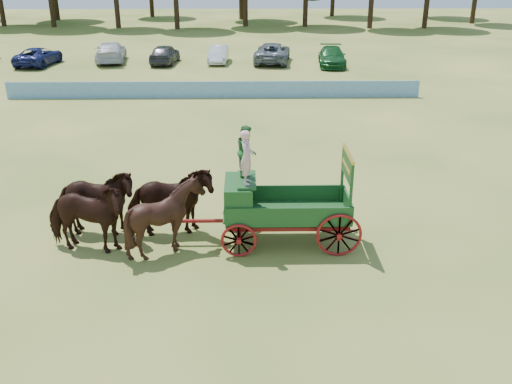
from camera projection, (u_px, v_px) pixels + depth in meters
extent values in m
plane|color=#A89B4C|center=(217.00, 222.00, 19.50)|extent=(160.00, 160.00, 0.00)
imported|color=black|center=(86.00, 218.00, 17.10)|extent=(2.91, 1.72, 2.30)
imported|color=black|center=(95.00, 203.00, 18.11)|extent=(2.76, 1.31, 2.30)
imported|color=black|center=(166.00, 217.00, 17.14)|extent=(2.40, 2.21, 2.31)
imported|color=black|center=(170.00, 202.00, 18.15)|extent=(2.90, 1.70, 2.30)
cube|color=maroon|center=(239.00, 225.00, 17.90)|extent=(0.12, 2.00, 0.12)
cube|color=maroon|center=(334.00, 224.00, 17.95)|extent=(0.12, 2.00, 0.12)
cube|color=maroon|center=(288.00, 229.00, 17.37)|extent=(3.80, 0.10, 0.12)
cube|color=maroon|center=(286.00, 214.00, 18.38)|extent=(3.80, 0.10, 0.12)
cube|color=maroon|center=(210.00, 221.00, 17.82)|extent=(2.80, 0.09, 0.09)
cube|color=#1C4D19|center=(287.00, 213.00, 17.77)|extent=(3.80, 1.80, 0.10)
cube|color=#1C4D19|center=(289.00, 216.00, 16.84)|extent=(3.80, 0.06, 0.55)
cube|color=#1C4D19|center=(285.00, 193.00, 18.46)|extent=(3.80, 0.06, 0.55)
cube|color=#1C4D19|center=(348.00, 204.00, 17.68)|extent=(0.06, 1.80, 0.55)
cube|color=#1C4D19|center=(239.00, 197.00, 17.53)|extent=(0.85, 1.70, 1.05)
cube|color=#1C4D19|center=(247.00, 180.00, 17.31)|extent=(0.55, 1.50, 0.08)
cube|color=#1C4D19|center=(227.00, 203.00, 17.60)|extent=(0.10, 1.60, 0.65)
cube|color=#1C4D19|center=(233.00, 212.00, 17.72)|extent=(0.55, 1.60, 0.06)
cube|color=#1C4D19|center=(351.00, 195.00, 16.69)|extent=(0.08, 0.08, 1.80)
cube|color=#1C4D19|center=(342.00, 175.00, 18.17)|extent=(0.08, 0.08, 1.80)
cube|color=#1C4D19|center=(348.00, 166.00, 17.20)|extent=(0.07, 1.75, 0.75)
cube|color=gold|center=(348.00, 154.00, 17.04)|extent=(0.08, 1.80, 0.09)
cube|color=gold|center=(346.00, 166.00, 17.19)|extent=(0.02, 1.30, 0.12)
torus|color=maroon|center=(239.00, 240.00, 17.04)|extent=(1.09, 0.09, 1.09)
torus|color=maroon|center=(239.00, 214.00, 18.79)|extent=(1.09, 0.09, 1.09)
torus|color=maroon|center=(339.00, 235.00, 17.03)|extent=(1.39, 0.09, 1.39)
torus|color=maroon|center=(330.00, 209.00, 18.78)|extent=(1.39, 0.09, 1.39)
imported|color=beige|center=(247.00, 157.00, 16.66)|extent=(0.39, 0.60, 1.63)
imported|color=#235F29|center=(247.00, 151.00, 17.31)|extent=(0.59, 0.76, 1.57)
cube|color=#1E60A4|center=(214.00, 90.00, 35.87)|extent=(26.00, 0.08, 1.05)
imported|color=navy|center=(39.00, 56.00, 46.24)|extent=(2.98, 5.41, 1.44)
imported|color=silver|center=(111.00, 52.00, 47.62)|extent=(3.00, 5.91, 1.64)
imported|color=#333338|center=(165.00, 54.00, 46.87)|extent=(2.27, 4.77, 1.58)
imported|color=silver|center=(218.00, 55.00, 47.26)|extent=(1.66, 4.23, 1.37)
imported|color=slate|center=(272.00, 53.00, 47.34)|extent=(3.38, 6.14, 1.63)
imported|color=#144C1E|center=(332.00, 57.00, 45.95)|extent=(2.47, 5.26, 1.48)
cylinder|color=#382314|center=(1.00, 7.00, 70.35)|extent=(0.60, 0.60, 4.62)
cylinder|color=#382314|center=(51.00, 6.00, 69.38)|extent=(0.60, 0.60, 5.02)
cylinder|color=#382314|center=(117.00, 8.00, 68.63)|extent=(0.60, 0.60, 4.71)
cylinder|color=#382314|center=(176.00, 8.00, 67.62)|extent=(0.60, 0.60, 4.93)
cylinder|color=#382314|center=(245.00, 8.00, 70.32)|extent=(0.60, 0.60, 4.35)
cylinder|color=#382314|center=(305.00, 8.00, 70.15)|extent=(0.60, 0.60, 4.34)
cylinder|color=#382314|center=(371.00, 5.00, 68.17)|extent=(0.60, 0.60, 5.45)
cylinder|color=#382314|center=(426.00, 9.00, 68.56)|extent=(0.60, 0.60, 4.35)
cylinder|color=#382314|center=(475.00, 1.00, 72.94)|extent=(0.60, 0.60, 5.45)
cylinder|color=#382314|center=(56.00, 1.00, 76.70)|extent=(0.60, 0.60, 4.82)
cylinder|color=#382314|center=(151.00, 0.00, 80.68)|extent=(0.60, 0.60, 4.63)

